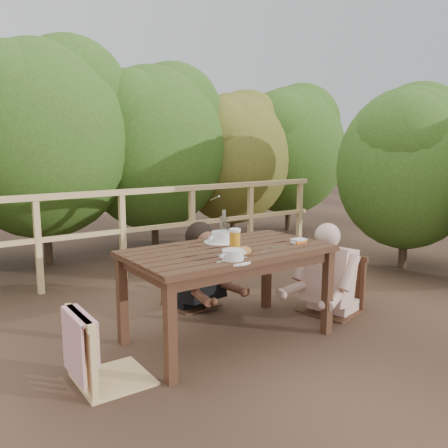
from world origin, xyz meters
TOP-DOWN VIEW (x-y plane):
  - ground at (0.00, 0.00)m, footprint 60.00×60.00m
  - table at (0.00, 0.00)m, footprint 1.53×0.86m
  - chair_left at (-0.99, -0.12)m, footprint 0.47×0.47m
  - chair_far at (0.16, 0.82)m, footprint 0.47×0.47m
  - chair_right at (1.12, -0.05)m, footprint 0.57×0.57m
  - woman at (0.16, 0.84)m, footprint 0.56×0.66m
  - diner_right at (1.15, -0.05)m, footprint 0.78×0.68m
  - railing at (0.00, 2.00)m, footprint 5.60×0.10m
  - hedge_row at (0.40, 3.20)m, footprint 6.60×1.60m
  - soup_near at (-0.18, -0.31)m, footprint 0.25×0.25m
  - soup_far at (0.10, 0.22)m, footprint 0.29×0.29m
  - bread_roll at (-0.04, -0.24)m, footprint 0.13×0.10m
  - beer_glass at (0.03, -0.04)m, footprint 0.09×0.09m
  - bottle at (0.10, 0.19)m, footprint 0.07×0.07m
  - tumbler at (0.12, -0.31)m, footprint 0.06×0.06m
  - butter_tub at (0.57, -0.17)m, footprint 0.12×0.09m

SIDE VIEW (x-z plane):
  - ground at x=0.00m, z-range 0.00..0.00m
  - table at x=0.00m, z-range 0.00..0.71m
  - chair_far at x=0.16m, z-range 0.00..0.87m
  - chair_left at x=-0.99m, z-range 0.00..0.92m
  - chair_right at x=1.12m, z-range 0.00..0.95m
  - railing at x=0.00m, z-range 0.00..1.01m
  - woman at x=0.16m, z-range 0.00..1.23m
  - diner_right at x=1.15m, z-range 0.00..1.36m
  - butter_tub at x=0.57m, z-range 0.71..0.76m
  - tumbler at x=0.12m, z-range 0.71..0.78m
  - bread_roll at x=-0.04m, z-range 0.71..0.78m
  - soup_near at x=-0.18m, z-range 0.71..0.79m
  - soup_far at x=0.10m, z-range 0.71..0.81m
  - beer_glass at x=0.03m, z-range 0.71..0.87m
  - bottle at x=0.10m, z-range 0.71..0.99m
  - hedge_row at x=0.40m, z-range 0.00..3.80m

